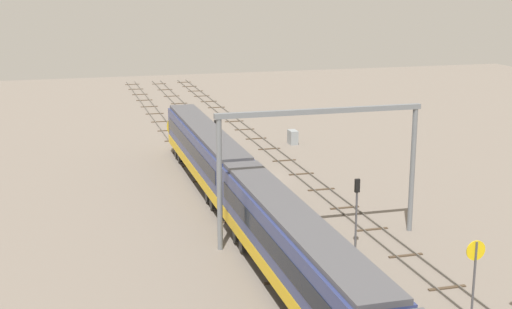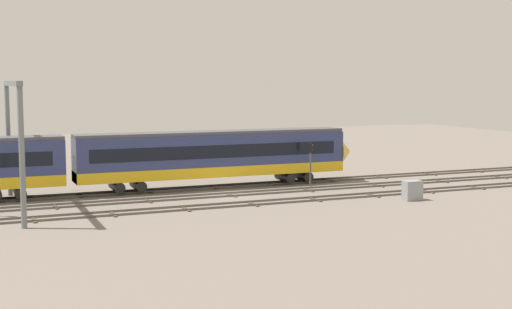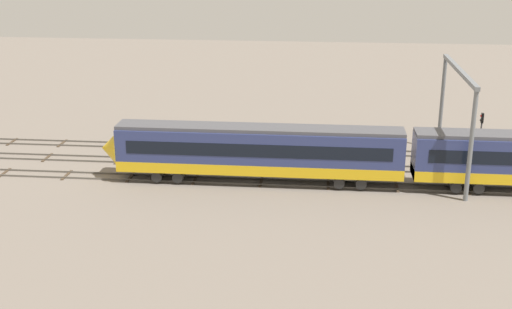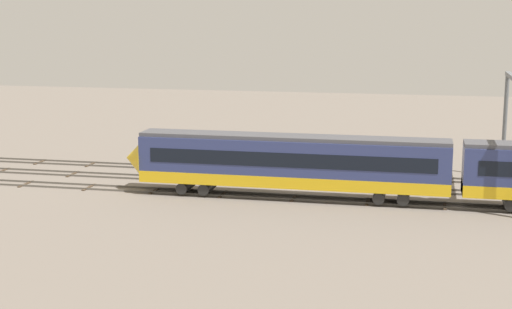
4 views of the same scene
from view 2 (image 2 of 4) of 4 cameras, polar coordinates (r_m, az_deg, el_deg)
name	(u,v)px [view 2 (image 2 of 4)]	position (r m, az deg, el deg)	size (l,w,h in m)	color
ground_plane	(231,195)	(57.03, -2.07, -3.34)	(147.63, 147.63, 0.00)	slate
track_near_foreground	(252,203)	(52.87, -0.34, -4.00)	(131.63, 2.40, 0.16)	#59544C
track_second_near	(231,194)	(57.02, -2.07, -3.27)	(131.63, 2.40, 0.16)	#59544C
track_with_train	(213,187)	(61.22, -3.56, -2.64)	(131.63, 2.40, 0.16)	#59544C
overhead_gantry	(13,118)	(52.78, -19.20, 2.83)	(0.40, 14.60, 9.27)	slate
signal_light_trackside_departure	(311,157)	(61.59, 4.48, -0.22)	(0.31, 0.32, 3.93)	#4C4C51
relay_cabinet	(412,191)	(55.86, 12.64, -2.89)	(1.47, 0.84, 1.53)	gray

